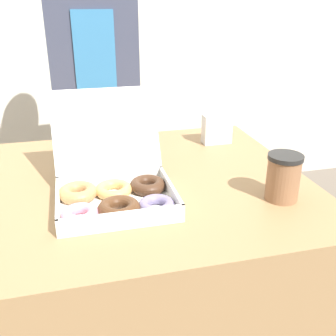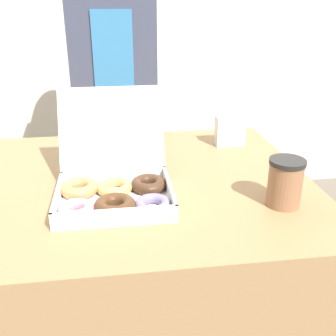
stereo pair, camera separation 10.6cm
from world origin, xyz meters
TOP-DOWN VIEW (x-y plane):
  - table at (0.00, 0.00)m, footprint 1.11×0.89m
  - donut_box at (-0.03, -0.12)m, footprint 0.33×0.37m
  - coffee_cup at (0.41, -0.21)m, footprint 0.09×0.09m
  - napkin_holder at (0.40, 0.26)m, footprint 0.11×0.05m
  - person_customer at (-0.01, 0.62)m, footprint 0.35×0.22m

SIDE VIEW (x-z plane):
  - table at x=0.00m, z-range 0.00..0.76m
  - donut_box at x=-0.03m, z-range 0.66..0.93m
  - napkin_holder at x=0.40m, z-range 0.76..0.86m
  - coffee_cup at x=0.41m, z-range 0.76..0.88m
  - person_customer at x=-0.01m, z-range 0.11..1.71m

